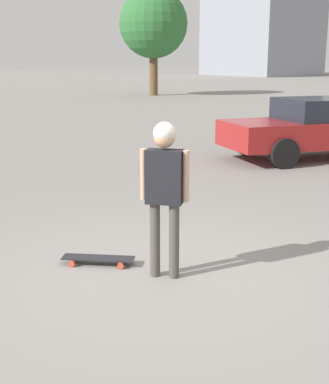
# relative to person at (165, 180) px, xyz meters

# --- Properties ---
(ground_plane) EXTENTS (220.00, 220.00, 0.00)m
(ground_plane) POSITION_rel_person_xyz_m (0.00, 0.00, -1.10)
(ground_plane) COLOR gray
(person) EXTENTS (0.42, 0.41, 1.72)m
(person) POSITION_rel_person_xyz_m (0.00, 0.00, 0.00)
(person) COLOR #4C4742
(person) RESTS_ON ground_plane
(skateboard) EXTENTS (0.80, 0.68, 0.09)m
(skateboard) POSITION_rel_person_xyz_m (-0.49, 0.71, -1.03)
(skateboard) COLOR #232328
(skateboard) RESTS_ON ground_plane
(car_parked_near) EXTENTS (4.95, 2.70, 1.45)m
(car_parked_near) POSITION_rel_person_xyz_m (6.99, 4.39, -0.34)
(car_parked_near) COLOR maroon
(car_parked_near) RESTS_ON ground_plane
(tree_distant) EXTENTS (4.45, 4.45, 6.82)m
(tree_distant) POSITION_rel_person_xyz_m (15.02, 26.68, 3.46)
(tree_distant) COLOR brown
(tree_distant) RESTS_ON ground_plane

